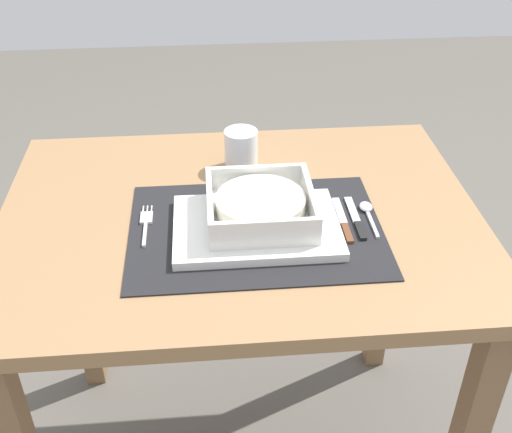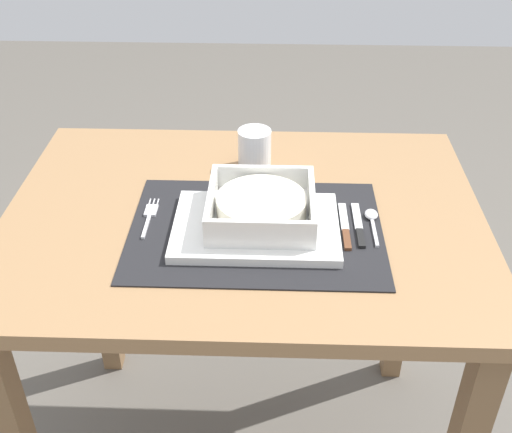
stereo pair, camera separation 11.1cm
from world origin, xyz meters
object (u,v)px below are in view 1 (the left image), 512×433
at_px(porridge_bowl, 260,207).
at_px(spoon, 367,210).
at_px(dining_table, 241,263).
at_px(butter_knife, 356,220).
at_px(bread_knife, 344,222).
at_px(drinking_glass, 241,151).
at_px(fork, 146,222).

bearing_deg(porridge_bowl, spoon, 6.10).
bearing_deg(dining_table, butter_knife, -13.61).
relative_size(butter_knife, bread_knife, 0.96).
relative_size(spoon, butter_knife, 0.81).
height_order(butter_knife, bread_knife, same).
xyz_separation_m(dining_table, drinking_glass, (0.01, 0.17, 0.15)).
bearing_deg(dining_table, bread_knife, -16.57).
xyz_separation_m(dining_table, bread_knife, (0.18, -0.05, 0.12)).
bearing_deg(fork, butter_knife, -2.63).
xyz_separation_m(fork, spoon, (0.41, -0.00, 0.00)).
relative_size(dining_table, porridge_bowl, 4.76).
xyz_separation_m(butter_knife, drinking_glass, (-0.19, 0.22, 0.03)).
bearing_deg(bread_knife, drinking_glass, 127.80).
distance_m(dining_table, porridge_bowl, 0.17).
bearing_deg(bread_knife, spoon, 32.95).
height_order(porridge_bowl, bread_knife, porridge_bowl).
height_order(fork, butter_knife, butter_knife).
relative_size(bread_knife, drinking_glass, 1.71).
relative_size(spoon, drinking_glass, 1.32).
height_order(fork, bread_knife, bread_knife).
relative_size(porridge_bowl, drinking_glass, 2.27).
height_order(porridge_bowl, butter_knife, porridge_bowl).
xyz_separation_m(bread_knife, drinking_glass, (-0.17, 0.22, 0.03)).
xyz_separation_m(porridge_bowl, bread_knife, (0.15, -0.01, -0.04)).
height_order(dining_table, fork, fork).
bearing_deg(porridge_bowl, bread_knife, -4.04).
xyz_separation_m(fork, butter_knife, (0.38, -0.03, 0.00)).
bearing_deg(spoon, porridge_bowl, -178.40).
bearing_deg(drinking_glass, butter_knife, -48.60).
bearing_deg(bread_knife, fork, 175.56).
bearing_deg(spoon, drinking_glass, 134.38).
xyz_separation_m(dining_table, fork, (-0.17, -0.02, 0.12)).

